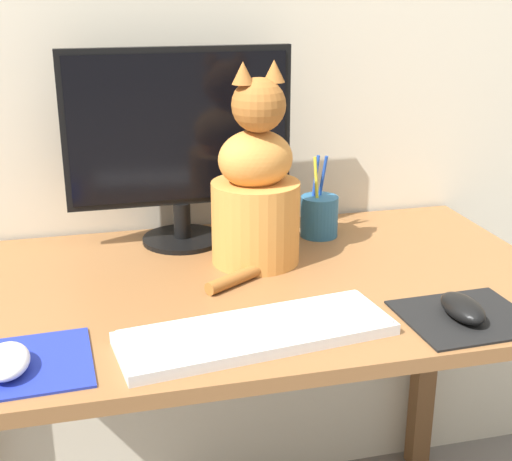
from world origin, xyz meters
name	(u,v)px	position (x,y,z in m)	size (l,w,h in m)	color
desk	(238,333)	(0.00, 0.00, 0.62)	(1.20, 0.67, 0.72)	brown
monitor	(179,140)	(-0.07, 0.24, 0.94)	(0.46, 0.17, 0.40)	black
keyboard	(257,332)	(-0.02, -0.22, 0.73)	(0.44, 0.19, 0.02)	silver
mousepad_left	(20,365)	(-0.37, -0.22, 0.72)	(0.21, 0.19, 0.00)	#1E2D9E
mousepad_right	(466,317)	(0.33, -0.23, 0.72)	(0.21, 0.19, 0.00)	black
computer_mouse_left	(6,361)	(-0.39, -0.24, 0.74)	(0.07, 0.10, 0.03)	white
computer_mouse_right	(463,308)	(0.32, -0.24, 0.74)	(0.06, 0.11, 0.03)	black
cat	(256,191)	(0.06, 0.09, 0.87)	(0.23, 0.25, 0.39)	#D6893D
pen_cup	(319,215)	(0.23, 0.21, 0.77)	(0.08, 0.08, 0.18)	#286089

